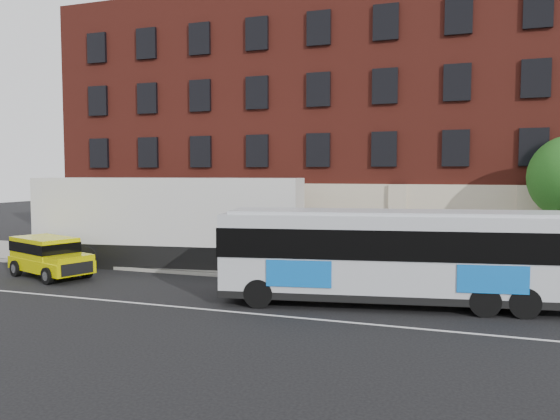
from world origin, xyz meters
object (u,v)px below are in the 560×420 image
(sign_pole, at_px, (90,238))
(yellow_suv, at_px, (48,254))
(city_bus, at_px, (395,253))
(shipping_container, at_px, (168,223))

(sign_pole, bearing_deg, yellow_suv, -95.07)
(sign_pole, relative_size, yellow_suv, 0.52)
(sign_pole, xyz_separation_m, city_bus, (15.34, -2.90, 0.42))
(sign_pole, height_order, yellow_suv, sign_pole)
(city_bus, bearing_deg, yellow_suv, 179.08)
(sign_pole, relative_size, city_bus, 0.20)
(sign_pole, bearing_deg, city_bus, -10.69)
(sign_pole, xyz_separation_m, yellow_suv, (-0.23, -2.64, -0.42))
(yellow_suv, distance_m, shipping_container, 5.70)
(yellow_suv, bearing_deg, shipping_container, 45.99)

